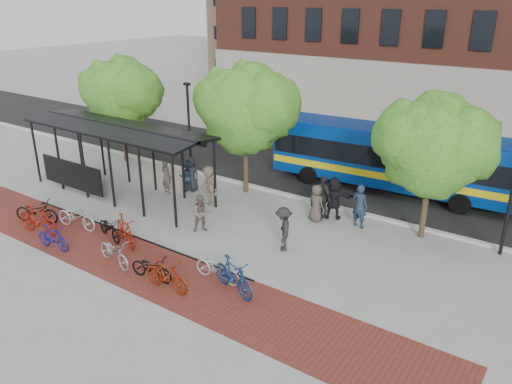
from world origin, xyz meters
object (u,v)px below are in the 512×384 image
Objects in this scene: bike_6 at (114,252)px; pedestrian_1 at (167,177)px; bike_1 at (38,220)px; bike_3 at (53,238)px; tree_c at (436,143)px; pedestrian_4 at (323,197)px; pedestrian_8 at (202,213)px; bike_5 at (125,231)px; bike_9 at (166,275)px; pedestrian_9 at (283,229)px; lamp_post_left at (189,127)px; bike_2 at (76,216)px; bike_8 at (152,268)px; pedestrian_5 at (334,198)px; pedestrian_7 at (360,206)px; bike_11 at (233,276)px; pedestrian_2 at (187,177)px; bus_shelter at (115,136)px; bike_4 at (109,228)px; bus at (389,155)px; pedestrian_3 at (209,186)px; tree_b at (248,105)px; bike_0 at (37,211)px; pedestrian_0 at (191,174)px; pedestrian_6 at (316,203)px; tree_a at (121,91)px; bike_10 at (217,268)px.

pedestrian_1 reaches higher than bike_6.
bike_1 is 1.82m from bike_3.
tree_c reaches higher than pedestrian_4.
bike_5 is at bearing -171.44° from pedestrian_8.
bike_9 is 1.04× the size of pedestrian_9.
bike_2 is (0.57, -7.96, -2.19)m from lamp_post_left.
bike_8 is 0.93× the size of bike_9.
pedestrian_5 is 1.33m from pedestrian_7.
bike_11 is at bearing -41.49° from lamp_post_left.
bus_shelter is at bearing 4.32° from pedestrian_2.
bike_3 is at bearing -116.21° from bike_1.
bike_5 is at bearing -73.38° from bike_4.
bike_3 reaches higher than bike_8.
bike_2 is 1.01× the size of bike_11.
bus reaches higher than pedestrian_3.
tree_b reaches higher than bike_2.
bike_0 is 3.01m from bike_3.
pedestrian_5 reaches higher than pedestrian_2.
bike_4 is 0.89× the size of bike_5.
tree_c is at bearing -1.94° from pedestrian_0.
bike_2 is (1.70, -3.88, -2.45)m from bus_shelter.
pedestrian_2 is (1.81, 7.19, 0.17)m from bike_1.
pedestrian_6 reaches higher than bike_0.
pedestrian_4 is (7.25, 8.82, 0.48)m from bike_3.
bus_shelter is 6.76m from pedestrian_8.
bike_1 is 7.49m from bike_9.
bike_5 is 3.99m from bike_9.
tree_c is at bearing -66.13° from bike_2.
bike_2 is 11.22m from pedestrian_5.
pedestrian_3 is at bearing -173.50° from pedestrian_1.
pedestrian_8 is (1.62, -2.42, -0.14)m from pedestrian_3.
pedestrian_4 is 1.20× the size of pedestrian_8.
tree_a reaches higher than pedestrian_6.
bus is 6.18× the size of pedestrian_7.
bike_1 is at bearing 131.75° from bike_4.
bike_5 is 1.14× the size of pedestrian_0.
lamp_post_left is 8.28m from bike_2.
bike_4 is at bearing -45.65° from bus_shelter.
pedestrian_3 is at bearing -4.34° from pedestrian_5.
bike_1 reaches higher than bike_0.
bike_3 is at bearing 52.37° from pedestrian_7.
pedestrian_5 reaches higher than pedestrian_6.
lamp_post_left is at bearing 6.95° from pedestrian_6.
bus is at bearing -47.08° from bike_1.
bike_9 is at bearing -113.06° from pedestrian_8.
pedestrian_6 is at bearing -165.27° from pedestrian_1.
tree_c is 3.29× the size of pedestrian_9.
pedestrian_3 reaches higher than bike_10.
bus_shelter is 5.85× the size of bike_4.
bike_10 is at bearing -61.42° from tree_b.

